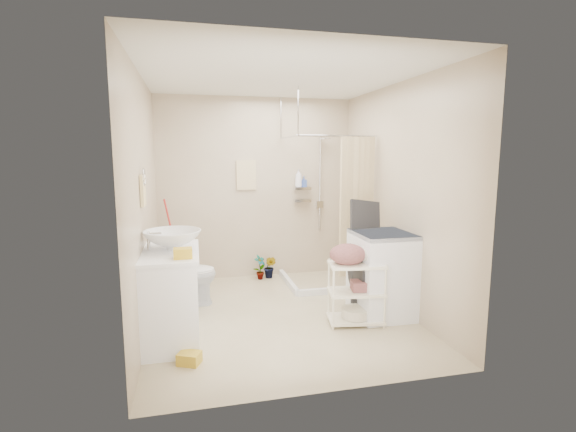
{
  "coord_description": "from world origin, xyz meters",
  "views": [
    {
      "loc": [
        -0.94,
        -4.39,
        1.79
      ],
      "look_at": [
        0.15,
        0.25,
        1.09
      ],
      "focal_mm": 26.0,
      "sensor_mm": 36.0,
      "label": 1
    }
  ],
  "objects_px": {
    "toilet": "(184,274)",
    "washing_machine": "(384,274)",
    "vanity": "(170,295)",
    "laundry_rack": "(356,288)"
  },
  "relations": [
    {
      "from": "toilet",
      "to": "washing_machine",
      "type": "xyz_separation_m",
      "value": [
        2.18,
        -0.84,
        0.1
      ]
    },
    {
      "from": "vanity",
      "to": "laundry_rack",
      "type": "height_order",
      "value": "vanity"
    },
    {
      "from": "toilet",
      "to": "washing_machine",
      "type": "relative_size",
      "value": 0.8
    },
    {
      "from": "laundry_rack",
      "to": "washing_machine",
      "type": "bearing_deg",
      "value": 33.03
    },
    {
      "from": "vanity",
      "to": "toilet",
      "type": "distance_m",
      "value": 0.96
    },
    {
      "from": "washing_machine",
      "to": "laundry_rack",
      "type": "distance_m",
      "value": 0.44
    },
    {
      "from": "washing_machine",
      "to": "laundry_rack",
      "type": "xyz_separation_m",
      "value": [
        -0.4,
        -0.17,
        -0.07
      ]
    },
    {
      "from": "toilet",
      "to": "washing_machine",
      "type": "height_order",
      "value": "washing_machine"
    },
    {
      "from": "toilet",
      "to": "washing_machine",
      "type": "bearing_deg",
      "value": -108.97
    },
    {
      "from": "washing_machine",
      "to": "laundry_rack",
      "type": "bearing_deg",
      "value": -156.31
    }
  ]
}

